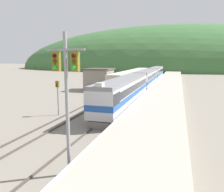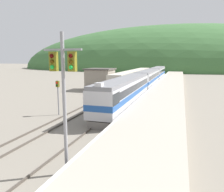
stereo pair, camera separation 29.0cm
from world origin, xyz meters
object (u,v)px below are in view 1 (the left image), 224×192
Objects in this scene: siding_train at (132,77)px; signal_post_siding at (58,91)px; carriage_second at (147,78)px; signal_mast_main at (66,84)px; carriage_third at (156,73)px; express_train_lead_car at (125,91)px.

siding_train is 8.83× the size of signal_post_siding.
signal_post_siding is (-6.43, -27.24, 0.72)m from carriage_second.
carriage_second is 38.96m from signal_mast_main.
signal_post_siding is (-6.43, -47.53, 0.72)m from carriage_third.
signal_post_siding is (-1.65, -34.20, 1.06)m from siding_train.
carriage_second is at bearing 90.00° from express_train_lead_car.
siding_train is (-4.77, 6.95, -0.34)m from carriage_second.
signal_post_siding reaches higher than carriage_third.
express_train_lead_car reaches higher than carriage_third.
carriage_third is at bearing 91.08° from signal_mast_main.
carriage_third is 59.20m from signal_mast_main.
carriage_third is 2.48× the size of signal_mast_main.
express_train_lead_car reaches higher than signal_post_siding.
express_train_lead_car is 0.57× the size of siding_train.
express_train_lead_car is at bearing -80.34° from siding_train.
express_train_lead_car is at bearing 43.71° from signal_post_siding.
signal_post_siding is (-6.43, -6.14, 0.71)m from express_train_lead_car.
signal_post_siding is at bearing -136.29° from express_train_lead_car.
carriage_second is 20.29m from carriage_third.
signal_post_siding is at bearing -97.70° from carriage_third.
siding_train is at bearing 97.32° from signal_mast_main.
siding_train is at bearing 124.47° from carriage_second.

